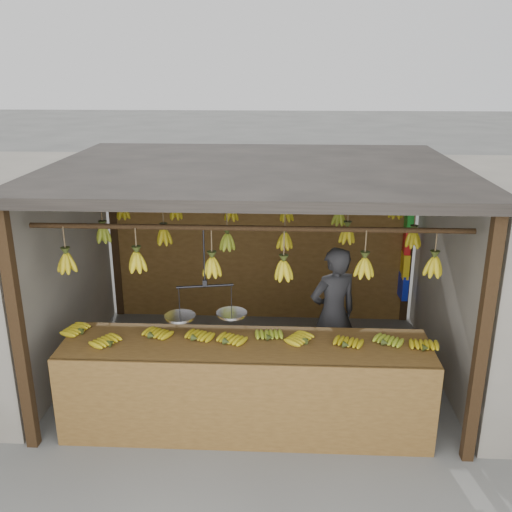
{
  "coord_description": "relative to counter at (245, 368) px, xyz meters",
  "views": [
    {
      "loc": [
        0.31,
        -5.91,
        3.39
      ],
      "look_at": [
        0.0,
        0.3,
        1.3
      ],
      "focal_mm": 40.0,
      "sensor_mm": 36.0,
      "label": 1
    }
  ],
  "objects": [
    {
      "name": "ground",
      "position": [
        0.03,
        1.23,
        -0.71
      ],
      "size": [
        80.0,
        80.0,
        0.0
      ],
      "primitive_type": "plane",
      "color": "#5B5B57"
    },
    {
      "name": "vendor",
      "position": [
        0.9,
        1.11,
        0.06
      ],
      "size": [
        0.67,
        0.57,
        1.55
      ],
      "primitive_type": "imported",
      "rotation": [
        0.0,
        0.0,
        3.57
      ],
      "color": "#262628",
      "rests_on": "ground"
    },
    {
      "name": "hanging_bananas",
      "position": [
        0.02,
        1.23,
        0.91
      ],
      "size": [
        3.59,
        2.25,
        0.39
      ],
      "color": "#B39D13",
      "rests_on": "ground"
    },
    {
      "name": "bag_bundles",
      "position": [
        1.97,
        2.58,
        0.32
      ],
      "size": [
        0.08,
        0.26,
        1.3
      ],
      "color": "#199926",
      "rests_on": "ground"
    },
    {
      "name": "counter",
      "position": [
        0.0,
        0.0,
        0.0
      ],
      "size": [
        3.49,
        0.79,
        0.96
      ],
      "color": "brown",
      "rests_on": "ground"
    },
    {
      "name": "stall",
      "position": [
        0.03,
        1.56,
        1.26
      ],
      "size": [
        4.3,
        3.3,
        2.4
      ],
      "color": "black",
      "rests_on": "ground"
    },
    {
      "name": "balance_scale",
      "position": [
        -0.39,
        0.23,
        0.47
      ],
      "size": [
        0.77,
        0.38,
        0.88
      ],
      "color": "black",
      "rests_on": "ground"
    }
  ]
}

